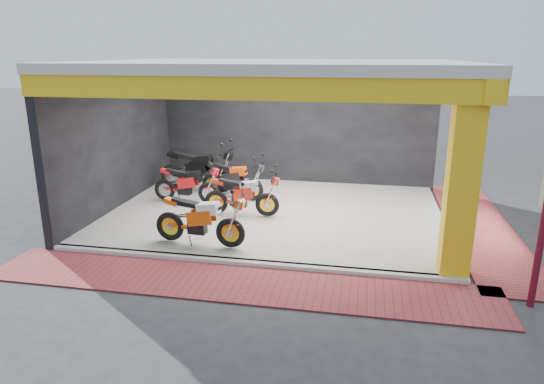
{
  "coord_description": "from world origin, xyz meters",
  "views": [
    {
      "loc": [
        2.09,
        -9.21,
        3.89
      ],
      "look_at": [
        0.11,
        0.94,
        0.9
      ],
      "focal_mm": 32.0,
      "sensor_mm": 36.0,
      "label": 1
    }
  ],
  "objects": [
    {
      "name": "left_wall",
      "position": [
        -4.1,
        2.0,
        1.75
      ],
      "size": [
        0.2,
        6.2,
        3.5
      ],
      "primitive_type": "cube",
      "color": "black",
      "rests_on": "ground"
    },
    {
      "name": "showroom_ceiling",
      "position": [
        0.0,
        2.0,
        3.6
      ],
      "size": [
        8.4,
        6.4,
        0.2
      ],
      "primitive_type": "cube",
      "color": "beige",
      "rests_on": "corner_column"
    },
    {
      "name": "paver_right",
      "position": [
        4.8,
        2.0,
        0.01
      ],
      "size": [
        1.4,
        7.0,
        0.03
      ],
      "primitive_type": "cube",
      "color": "#973135",
      "rests_on": "ground"
    },
    {
      "name": "moto_row_d",
      "position": [
        -1.78,
        3.27,
        0.81
      ],
      "size": [
        2.42,
        1.13,
        1.43
      ],
      "primitive_type": null,
      "rotation": [
        0.0,
        0.0,
        -0.12
      ],
      "color": "black",
      "rests_on": "showroom_floor"
    },
    {
      "name": "corner_column",
      "position": [
        3.75,
        -0.75,
        1.75
      ],
      "size": [
        0.5,
        0.5,
        3.5
      ],
      "primitive_type": "cube",
      "color": "yellow",
      "rests_on": "ground"
    },
    {
      "name": "ground",
      "position": [
        0.0,
        0.0,
        0.0
      ],
      "size": [
        80.0,
        80.0,
        0.0
      ],
      "primitive_type": "plane",
      "color": "#2D2D30",
      "rests_on": "ground"
    },
    {
      "name": "back_wall",
      "position": [
        0.0,
        5.1,
        1.75
      ],
      "size": [
        8.2,
        0.2,
        3.5
      ],
      "primitive_type": "cube",
      "color": "black",
      "rests_on": "ground"
    },
    {
      "name": "showroom_floor",
      "position": [
        0.0,
        2.0,
        0.05
      ],
      "size": [
        8.0,
        6.0,
        0.1
      ],
      "primitive_type": "cube",
      "color": "white",
      "rests_on": "ground"
    },
    {
      "name": "floor_kerb",
      "position": [
        0.0,
        -1.02,
        0.05
      ],
      "size": [
        8.0,
        0.2,
        0.1
      ],
      "primitive_type": "cube",
      "color": "white",
      "rests_on": "ground"
    },
    {
      "name": "header_beam_right",
      "position": [
        4.0,
        2.0,
        3.3
      ],
      "size": [
        0.3,
        6.4,
        0.4
      ],
      "primitive_type": "cube",
      "color": "yellow",
      "rests_on": "corner_column"
    },
    {
      "name": "moto_row_c",
      "position": [
        -0.74,
        2.75,
        0.7
      ],
      "size": [
        2.07,
        1.15,
        1.2
      ],
      "primitive_type": null,
      "rotation": [
        0.0,
        0.0,
        -0.23
      ],
      "color": "black",
      "rests_on": "showroom_floor"
    },
    {
      "name": "moto_row_a",
      "position": [
        -0.11,
        1.52,
        0.69
      ],
      "size": [
        1.95,
        0.77,
        1.18
      ],
      "primitive_type": null,
      "rotation": [
        0.0,
        0.0,
        0.03
      ],
      "color": "red",
      "rests_on": "showroom_floor"
    },
    {
      "name": "header_beam_front",
      "position": [
        0.0,
        -1.0,
        3.3
      ],
      "size": [
        8.4,
        0.3,
        0.4
      ],
      "primitive_type": "cube",
      "color": "yellow",
      "rests_on": "corner_column"
    },
    {
      "name": "signpost",
      "position": [
        4.81,
        -1.64,
        1.46
      ],
      "size": [
        0.11,
        0.37,
        2.67
      ],
      "rotation": [
        0.0,
        0.0,
        0.24
      ],
      "color": "maroon",
      "rests_on": "ground"
    },
    {
      "name": "moto_row_b",
      "position": [
        -1.79,
        2.21,
        0.68
      ],
      "size": [
        1.95,
        0.82,
        1.17
      ],
      "primitive_type": null,
      "rotation": [
        0.0,
        0.0,
        -0.06
      ],
      "color": "red",
      "rests_on": "showroom_floor"
    },
    {
      "name": "paver_front",
      "position": [
        0.0,
        -1.8,
        0.01
      ],
      "size": [
        9.0,
        1.4,
        0.03
      ],
      "primitive_type": "cube",
      "color": "#973135",
      "rests_on": "ground"
    },
    {
      "name": "moto_hero",
      "position": [
        -0.45,
        -0.5,
        0.73
      ],
      "size": [
        2.12,
        0.96,
        1.26
      ],
      "primitive_type": null,
      "rotation": [
        0.0,
        0.0,
        -0.1
      ],
      "color": "#E15109",
      "rests_on": "showroom_floor"
    }
  ]
}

